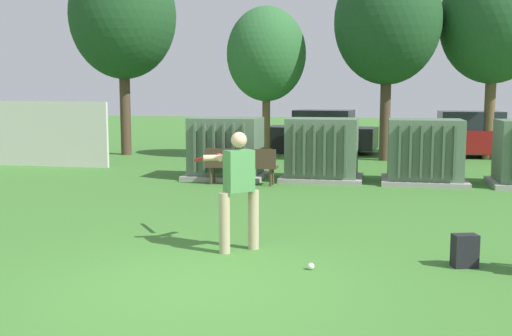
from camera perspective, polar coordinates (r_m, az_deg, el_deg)
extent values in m
plane|color=#3D752D|center=(7.46, -5.98, -10.95)|extent=(96.00, 96.00, 0.00)
cube|color=beige|center=(20.23, -19.84, 3.00)|extent=(4.80, 0.12, 2.00)
cube|color=#9E9B93|center=(16.45, -2.78, -0.73)|extent=(2.10, 1.70, 0.12)
cube|color=#567056|center=(16.36, -2.79, 2.08)|extent=(1.80, 1.40, 1.50)
cube|color=#495F49|center=(15.80, -5.71, 1.87)|extent=(0.06, 0.12, 1.27)
cube|color=#495F49|center=(15.73, -4.82, 1.86)|extent=(0.06, 0.12, 1.27)
cube|color=#495F49|center=(15.66, -3.93, 1.84)|extent=(0.06, 0.12, 1.27)
cube|color=#495F49|center=(15.59, -3.02, 1.83)|extent=(0.06, 0.12, 1.27)
cube|color=#495F49|center=(15.53, -2.11, 1.81)|extent=(0.06, 0.12, 1.27)
cube|color=#495F49|center=(15.47, -1.19, 1.80)|extent=(0.06, 0.12, 1.27)
cube|color=#9E9B93|center=(16.13, 6.16, -0.92)|extent=(2.10, 1.70, 0.12)
cube|color=#567056|center=(16.03, 6.20, 1.94)|extent=(1.80, 1.40, 1.50)
cube|color=#495F49|center=(15.35, 3.57, 1.74)|extent=(0.06, 0.12, 1.27)
cube|color=#495F49|center=(15.32, 4.51, 1.72)|extent=(0.06, 0.12, 1.27)
cube|color=#495F49|center=(15.29, 5.46, 1.70)|extent=(0.06, 0.12, 1.27)
cube|color=#495F49|center=(15.27, 6.41, 1.68)|extent=(0.06, 0.12, 1.27)
cube|color=#495F49|center=(15.25, 7.37, 1.66)|extent=(0.06, 0.12, 1.27)
cube|color=#495F49|center=(15.23, 8.33, 1.64)|extent=(0.06, 0.12, 1.27)
cube|color=#9E9B93|center=(16.08, 15.33, -1.16)|extent=(2.10, 1.70, 0.12)
cube|color=#567056|center=(15.99, 15.43, 1.71)|extent=(1.80, 1.40, 1.50)
cube|color=#495F49|center=(15.20, 13.23, 1.51)|extent=(0.06, 0.12, 1.27)
cube|color=#495F49|center=(15.21, 14.19, 1.49)|extent=(0.06, 0.12, 1.27)
cube|color=#495F49|center=(15.22, 15.15, 1.46)|extent=(0.06, 0.12, 1.27)
cube|color=#495F49|center=(15.24, 16.10, 1.44)|extent=(0.06, 0.12, 1.27)
cube|color=#495F49|center=(15.27, 17.06, 1.41)|extent=(0.06, 0.12, 1.27)
cube|color=#495F49|center=(15.29, 18.01, 1.38)|extent=(0.06, 0.12, 1.27)
cube|color=#4C3828|center=(15.25, -1.34, 0.13)|extent=(1.81, 0.43, 0.05)
cube|color=#4C3828|center=(15.05, -1.51, 0.97)|extent=(1.80, 0.07, 0.44)
cylinder|color=#4C3828|center=(15.61, -3.95, -0.60)|extent=(0.06, 0.06, 0.42)
cylinder|color=#4C3828|center=(15.25, 1.58, -0.77)|extent=(0.06, 0.06, 0.42)
cylinder|color=#4C3828|center=(15.34, -4.24, -0.74)|extent=(0.06, 0.06, 0.42)
cylinder|color=#4C3828|center=(14.98, 1.37, -0.91)|extent=(0.06, 0.06, 0.42)
cylinder|color=tan|center=(8.80, -2.95, -5.14)|extent=(0.16, 0.16, 0.88)
cylinder|color=tan|center=(9.03, -0.24, -4.82)|extent=(0.16, 0.16, 0.88)
cube|color=#4C8C4C|center=(8.79, -1.59, -0.26)|extent=(0.46, 0.45, 0.60)
sphere|color=#DBAD89|center=(8.74, -1.60, 2.63)|extent=(0.23, 0.23, 0.23)
cylinder|color=#DBAD89|center=(9.05, -3.24, 0.97)|extent=(0.53, 0.29, 0.09)
cylinder|color=#DBAD89|center=(9.14, -2.23, 1.03)|extent=(0.34, 0.52, 0.09)
cylinder|color=red|center=(9.71, -4.59, 0.94)|extent=(0.61, 0.68, 0.21)
sphere|color=red|center=(9.32, -3.46, 1.15)|extent=(0.08, 0.08, 0.08)
sphere|color=white|center=(8.12, 5.14, -9.10)|extent=(0.09, 0.09, 0.09)
cube|color=black|center=(8.61, 18.87, -7.30)|extent=(0.37, 0.29, 0.44)
cube|color=black|center=(8.74, 18.49, -7.52)|extent=(0.23, 0.13, 0.22)
cylinder|color=#4C3828|center=(22.96, -12.06, 5.08)|extent=(0.38, 0.38, 3.10)
ellipsoid|color=#1E4723|center=(23.11, -12.30, 13.71)|extent=(3.81, 3.81, 4.52)
cylinder|color=brown|center=(21.38, 0.96, 3.91)|extent=(0.27, 0.27, 2.21)
ellipsoid|color=#2D6633|center=(21.38, 0.97, 10.57)|extent=(2.73, 2.73, 3.24)
cylinder|color=#4C3828|center=(21.01, 11.92, 4.56)|extent=(0.35, 0.35, 2.84)
ellipsoid|color=#1E4723|center=(21.12, 12.15, 13.23)|extent=(3.50, 3.50, 4.15)
cylinder|color=brown|center=(22.34, 20.89, 4.45)|extent=(0.36, 0.36, 2.88)
ellipsoid|color=#235128|center=(22.45, 21.27, 12.71)|extent=(3.55, 3.55, 4.22)
cube|color=black|center=(23.35, 5.96, 2.85)|extent=(4.37, 2.19, 0.80)
cube|color=#262B33|center=(23.27, 6.35, 4.61)|extent=(2.27, 1.80, 0.64)
cylinder|color=black|center=(22.86, 2.31, 2.14)|extent=(0.66, 0.30, 0.64)
cylinder|color=black|center=(24.49, 3.40, 2.47)|extent=(0.66, 0.30, 0.64)
cylinder|color=black|center=(22.29, 8.76, 1.93)|extent=(0.66, 0.30, 0.64)
cylinder|color=black|center=(23.96, 9.44, 2.28)|extent=(0.66, 0.30, 0.64)
cube|color=maroon|center=(22.93, 18.89, 2.43)|extent=(4.25, 1.82, 0.80)
cube|color=#262B33|center=(22.91, 19.34, 4.21)|extent=(2.14, 1.62, 0.64)
cylinder|color=black|center=(21.94, 15.86, 1.66)|extent=(0.65, 0.24, 0.64)
cylinder|color=black|center=(23.62, 15.42, 2.05)|extent=(0.65, 0.24, 0.64)
cylinder|color=black|center=(22.37, 22.50, 1.49)|extent=(0.65, 0.24, 0.64)
cylinder|color=black|center=(24.02, 21.62, 1.88)|extent=(0.65, 0.24, 0.64)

